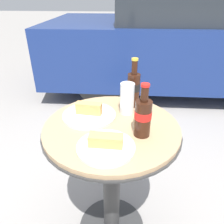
{
  "coord_description": "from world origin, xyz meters",
  "views": [
    {
      "loc": [
        0.06,
        -0.8,
        1.25
      ],
      "look_at": [
        0.0,
        0.03,
        0.78
      ],
      "focal_mm": 35.0,
      "sensor_mm": 36.0,
      "label": 1
    }
  ],
  "objects_px": {
    "lunch_plate_near": "(89,113)",
    "bistro_table": "(112,163)",
    "cola_bottle_left": "(143,116)",
    "drinking_glass": "(127,100)",
    "cola_bottle_right": "(133,88)",
    "lunch_plate_far": "(106,145)",
    "parked_car": "(207,39)"
  },
  "relations": [
    {
      "from": "lunch_plate_far",
      "to": "parked_car",
      "type": "distance_m",
      "value": 2.75
    },
    {
      "from": "cola_bottle_right",
      "to": "lunch_plate_near",
      "type": "height_order",
      "value": "cola_bottle_right"
    },
    {
      "from": "parked_car",
      "to": "cola_bottle_right",
      "type": "bearing_deg",
      "value": -115.61
    },
    {
      "from": "lunch_plate_far",
      "to": "cola_bottle_right",
      "type": "bearing_deg",
      "value": 73.91
    },
    {
      "from": "bistro_table",
      "to": "lunch_plate_near",
      "type": "bearing_deg",
      "value": 147.2
    },
    {
      "from": "drinking_glass",
      "to": "lunch_plate_near",
      "type": "height_order",
      "value": "drinking_glass"
    },
    {
      "from": "bistro_table",
      "to": "lunch_plate_far",
      "type": "height_order",
      "value": "lunch_plate_far"
    },
    {
      "from": "cola_bottle_left",
      "to": "cola_bottle_right",
      "type": "relative_size",
      "value": 0.91
    },
    {
      "from": "drinking_glass",
      "to": "parked_car",
      "type": "distance_m",
      "value": 2.47
    },
    {
      "from": "cola_bottle_left",
      "to": "lunch_plate_near",
      "type": "height_order",
      "value": "cola_bottle_left"
    },
    {
      "from": "lunch_plate_near",
      "to": "parked_car",
      "type": "distance_m",
      "value": 2.59
    },
    {
      "from": "cola_bottle_right",
      "to": "lunch_plate_near",
      "type": "bearing_deg",
      "value": -148.54
    },
    {
      "from": "cola_bottle_right",
      "to": "lunch_plate_near",
      "type": "xyz_separation_m",
      "value": [
        -0.2,
        -0.13,
        -0.08
      ]
    },
    {
      "from": "bistro_table",
      "to": "lunch_plate_far",
      "type": "xyz_separation_m",
      "value": [
        -0.01,
        -0.16,
        0.23
      ]
    },
    {
      "from": "cola_bottle_left",
      "to": "drinking_glass",
      "type": "xyz_separation_m",
      "value": [
        -0.06,
        0.18,
        -0.02
      ]
    },
    {
      "from": "parked_car",
      "to": "cola_bottle_left",
      "type": "bearing_deg",
      "value": -112.49
    },
    {
      "from": "bistro_table",
      "to": "cola_bottle_left",
      "type": "relative_size",
      "value": 3.26
    },
    {
      "from": "lunch_plate_far",
      "to": "parked_car",
      "type": "bearing_deg",
      "value": 65.67
    },
    {
      "from": "drinking_glass",
      "to": "lunch_plate_near",
      "type": "bearing_deg",
      "value": -164.47
    },
    {
      "from": "bistro_table",
      "to": "cola_bottle_left",
      "type": "xyz_separation_m",
      "value": [
        0.13,
        -0.06,
        0.31
      ]
    },
    {
      "from": "lunch_plate_near",
      "to": "bistro_table",
      "type": "bearing_deg",
      "value": -32.8
    },
    {
      "from": "cola_bottle_left",
      "to": "parked_car",
      "type": "xyz_separation_m",
      "value": [
        1.0,
        2.41,
        -0.14
      ]
    },
    {
      "from": "bistro_table",
      "to": "cola_bottle_right",
      "type": "height_order",
      "value": "cola_bottle_right"
    },
    {
      "from": "cola_bottle_right",
      "to": "drinking_glass",
      "type": "distance_m",
      "value": 0.09
    },
    {
      "from": "cola_bottle_right",
      "to": "bistro_table",
      "type": "bearing_deg",
      "value": -115.63
    },
    {
      "from": "bistro_table",
      "to": "cola_bottle_right",
      "type": "relative_size",
      "value": 2.97
    },
    {
      "from": "cola_bottle_left",
      "to": "lunch_plate_far",
      "type": "xyz_separation_m",
      "value": [
        -0.14,
        -0.1,
        -0.07
      ]
    },
    {
      "from": "bistro_table",
      "to": "drinking_glass",
      "type": "relative_size",
      "value": 4.85
    },
    {
      "from": "drinking_glass",
      "to": "cola_bottle_left",
      "type": "bearing_deg",
      "value": -70.36
    },
    {
      "from": "drinking_glass",
      "to": "cola_bottle_right",
      "type": "bearing_deg",
      "value": 68.59
    },
    {
      "from": "drinking_glass",
      "to": "lunch_plate_near",
      "type": "distance_m",
      "value": 0.19
    },
    {
      "from": "lunch_plate_near",
      "to": "cola_bottle_left",
      "type": "bearing_deg",
      "value": -28.88
    }
  ]
}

